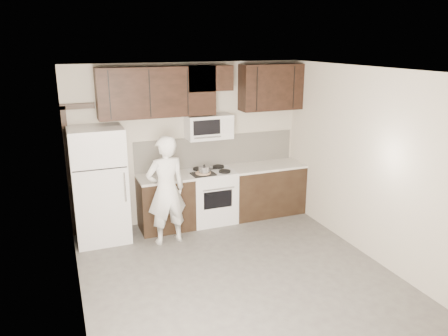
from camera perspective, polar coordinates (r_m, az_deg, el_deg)
floor at (r=5.99m, az=2.09°, el=-14.13°), size 4.50×4.50×0.00m
back_wall at (r=7.48m, az=-4.64°, el=3.24°), size 4.00×0.00×4.00m
ceiling at (r=5.18m, az=2.41°, el=12.58°), size 4.50×4.50×0.00m
counter_run at (r=7.64m, az=0.53°, el=-3.42°), size 2.95×0.64×0.91m
stove at (r=7.54m, az=-1.61°, el=-3.67°), size 0.76×0.66×0.94m
backsplash at (r=7.66m, az=-1.00°, el=2.30°), size 2.90×0.02×0.54m
upper_cabinets at (r=7.22m, az=-2.79°, el=10.31°), size 3.48×0.35×0.78m
microwave at (r=7.32m, az=-2.00°, el=5.41°), size 0.76×0.42×0.40m
refrigerator at (r=6.98m, az=-15.96°, el=-2.15°), size 0.80×0.76×1.80m
door_trim at (r=7.17m, az=-19.37°, el=0.94°), size 0.50×0.08×2.12m
saucepan at (r=7.18m, az=-2.58°, el=-0.32°), size 0.31×0.18×0.17m
baking_tray at (r=7.20m, az=-2.74°, el=-0.79°), size 0.39×0.30×0.02m
pizza at (r=7.19m, az=-2.74°, el=-0.65°), size 0.27×0.27×0.02m
person at (r=6.68m, az=-7.56°, el=-2.92°), size 0.67×0.48×1.70m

